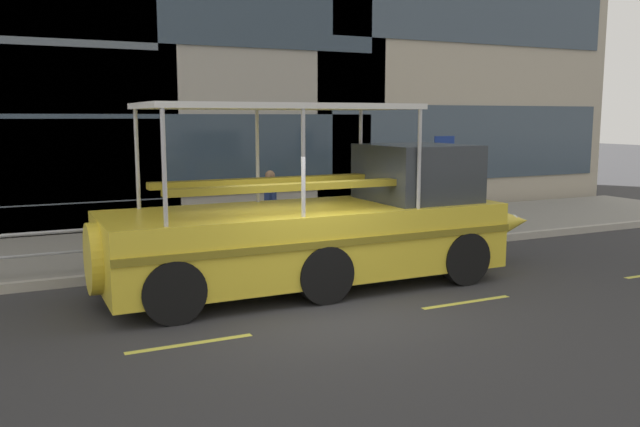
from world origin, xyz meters
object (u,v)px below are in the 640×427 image
pedestrian_near_bow (379,194)px  pedestrian_mid_left (270,199)px  duck_tour_boat (333,226)px  parking_sign (443,167)px

pedestrian_near_bow → pedestrian_mid_left: bearing=-178.4°
duck_tour_boat → parking_sign: bearing=32.3°
pedestrian_near_bow → pedestrian_mid_left: pedestrian_mid_left is taller
pedestrian_near_bow → pedestrian_mid_left: size_ratio=0.97×
parking_sign → pedestrian_near_bow: size_ratio=1.50×
pedestrian_mid_left → pedestrian_near_bow: bearing=1.6°
parking_sign → duck_tour_boat: bearing=-147.7°
duck_tour_boat → pedestrian_mid_left: size_ratio=5.37×
pedestrian_near_bow → duck_tour_boat: bearing=-130.9°
duck_tour_boat → pedestrian_near_bow: bearing=49.1°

